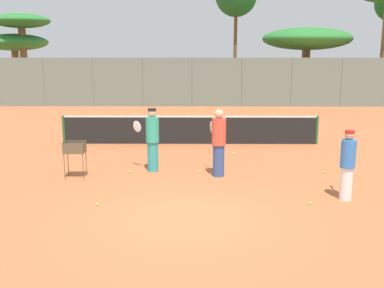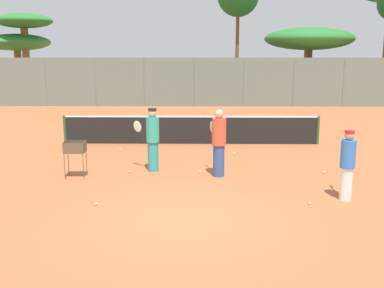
% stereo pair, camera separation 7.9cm
% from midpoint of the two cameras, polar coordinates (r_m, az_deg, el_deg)
% --- Properties ---
extents(ground_plane, '(80.00, 80.00, 0.00)m').
position_cam_midpoint_polar(ground_plane, '(9.50, -0.70, -9.40)').
color(ground_plane, '#B26038').
extents(tennis_net, '(9.64, 0.10, 1.07)m').
position_cam_midpoint_polar(tennis_net, '(16.88, -0.01, 1.88)').
color(tennis_net, '#26592D').
rests_on(tennis_net, ground_plane).
extents(back_fence, '(31.53, 0.08, 3.07)m').
position_cam_midpoint_polar(back_fence, '(28.67, 0.35, 7.85)').
color(back_fence, slate).
rests_on(back_fence, ground_plane).
extents(tree_1, '(5.98, 5.98, 5.04)m').
position_cam_midpoint_polar(tree_1, '(32.02, 14.70, 12.71)').
color(tree_1, brown).
rests_on(tree_1, ground_plane).
extents(tree_3, '(4.92, 4.92, 4.74)m').
position_cam_midpoint_polar(tree_3, '(36.65, -21.31, 11.83)').
color(tree_3, brown).
rests_on(tree_3, ground_plane).
extents(tree_5, '(4.05, 4.05, 6.11)m').
position_cam_midpoint_polar(tree_5, '(35.30, -20.52, 14.07)').
color(tree_5, brown).
rests_on(tree_5, ground_plane).
extents(player_white_outfit, '(0.46, 0.92, 1.88)m').
position_cam_midpoint_polar(player_white_outfit, '(12.41, 3.60, 0.22)').
color(player_white_outfit, '#334C8C').
rests_on(player_white_outfit, ground_plane).
extents(player_red_cap, '(0.34, 0.89, 1.65)m').
position_cam_midpoint_polar(player_red_cap, '(11.02, 19.32, -2.44)').
color(player_red_cap, white).
rests_on(player_red_cap, ground_plane).
extents(player_yellow_shirt, '(0.84, 0.59, 1.84)m').
position_cam_midpoint_polar(player_yellow_shirt, '(12.98, -4.86, 0.66)').
color(player_yellow_shirt, teal).
rests_on(player_yellow_shirt, ground_plane).
extents(ball_cart, '(0.56, 0.41, 1.01)m').
position_cam_midpoint_polar(ball_cart, '(12.70, -14.45, -0.74)').
color(ball_cart, brown).
rests_on(ball_cart, ground_plane).
extents(tennis_ball_0, '(0.07, 0.07, 0.07)m').
position_cam_midpoint_polar(tennis_ball_0, '(10.47, -11.83, -7.45)').
color(tennis_ball_0, '#D1E54C').
rests_on(tennis_ball_0, ground_plane).
extents(tennis_ball_1, '(0.07, 0.07, 0.07)m').
position_cam_midpoint_polar(tennis_ball_1, '(15.28, 5.53, -1.22)').
color(tennis_ball_1, '#D1E54C').
rests_on(tennis_ball_1, ground_plane).
extents(tennis_ball_2, '(0.07, 0.07, 0.07)m').
position_cam_midpoint_polar(tennis_ball_2, '(13.43, 16.59, -3.44)').
color(tennis_ball_2, '#D1E54C').
rests_on(tennis_ball_2, ground_plane).
extents(tennis_ball_3, '(0.07, 0.07, 0.07)m').
position_cam_midpoint_polar(tennis_ball_3, '(13.03, -7.74, -3.51)').
color(tennis_ball_3, '#D1E54C').
rests_on(tennis_ball_3, ground_plane).
extents(tennis_ball_4, '(0.07, 0.07, 0.07)m').
position_cam_midpoint_polar(tennis_ball_4, '(15.99, -8.93, -0.73)').
color(tennis_ball_4, '#D1E54C').
rests_on(tennis_ball_4, ground_plane).
extents(tennis_ball_5, '(0.07, 0.07, 0.07)m').
position_cam_midpoint_polar(tennis_ball_5, '(12.97, 1.22, -3.48)').
color(tennis_ball_5, '#D1E54C').
rests_on(tennis_ball_5, ground_plane).
extents(tennis_ball_6, '(0.07, 0.07, 0.07)m').
position_cam_midpoint_polar(tennis_ball_6, '(10.64, 14.95, -7.29)').
color(tennis_ball_6, '#D1E54C').
rests_on(tennis_ball_6, ground_plane).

